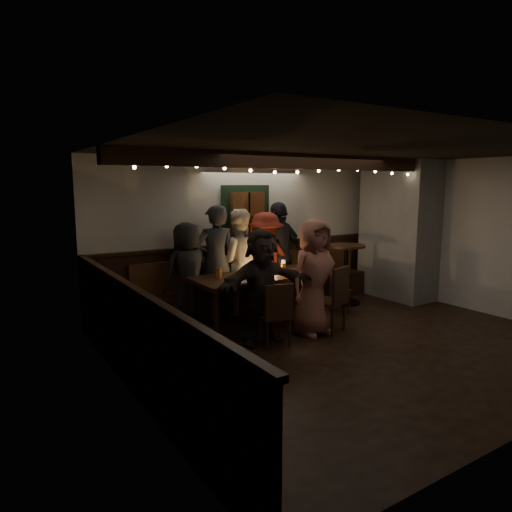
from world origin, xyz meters
TOP-DOWN VIEW (x-y plane):
  - room at (1.07, 1.42)m, footprint 6.02×5.01m
  - dining_table at (-0.52, 1.40)m, footprint 2.21×0.95m
  - chair_near_left at (-0.93, 0.45)m, footprint 0.47×0.47m
  - chair_near_right at (0.11, 0.48)m, footprint 0.57×0.57m
  - chair_end at (0.86, 1.33)m, footprint 0.49×0.49m
  - high_top at (1.45, 1.65)m, footprint 0.68×0.68m
  - person_a at (-1.48, 2.06)m, footprint 0.82×0.58m
  - person_b at (-1.00, 2.04)m, footprint 0.75×0.57m
  - person_c at (-0.55, 2.12)m, footprint 1.04×0.93m
  - person_d at (-0.02, 2.08)m, footprint 1.15×0.72m
  - person_e at (0.33, 2.15)m, footprint 1.16×0.67m
  - person_f at (-0.99, 0.70)m, footprint 1.48×0.48m
  - person_g at (-0.16, 0.61)m, footprint 0.86×0.59m

SIDE VIEW (x-z plane):
  - chair_end at x=0.86m, z-range 0.05..0.91m
  - chair_near_left at x=-0.93m, z-range 0.06..0.93m
  - chair_near_right at x=0.11m, z-range 0.06..1.05m
  - high_top at x=1.45m, z-range 0.14..1.23m
  - dining_table at x=-0.52m, z-range 0.24..1.20m
  - person_f at x=-0.99m, z-range 0.00..1.59m
  - person_a at x=-1.48m, z-range 0.00..1.60m
  - person_g at x=-0.16m, z-range 0.00..1.69m
  - person_d at x=-0.02m, z-range 0.00..1.70m
  - person_c at x=-0.55m, z-range 0.00..1.76m
  - person_b at x=-1.00m, z-range 0.00..1.85m
  - person_e at x=0.33m, z-range 0.00..1.86m
  - room at x=1.07m, z-range -0.24..2.38m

